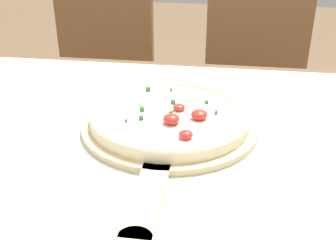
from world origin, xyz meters
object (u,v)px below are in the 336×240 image
Objects in this scene: pizza at (170,115)px; chair_left at (101,87)px; chair_right at (256,96)px; pizza_peel at (169,129)px.

pizza is 0.88m from chair_left.
chair_right is at bearing 73.61° from pizza.
pizza is (0.00, 0.02, 0.02)m from pizza_peel.
pizza_peel is at bearing -62.42° from chair_left.
pizza is 0.82m from chair_right.
pizza_peel is at bearing -111.49° from chair_right.
chair_right is (0.22, 0.76, -0.25)m from pizza_peel.
pizza_peel is 0.03m from pizza.
chair_left is at bearing 116.84° from pizza.
pizza is 0.35× the size of chair_right.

